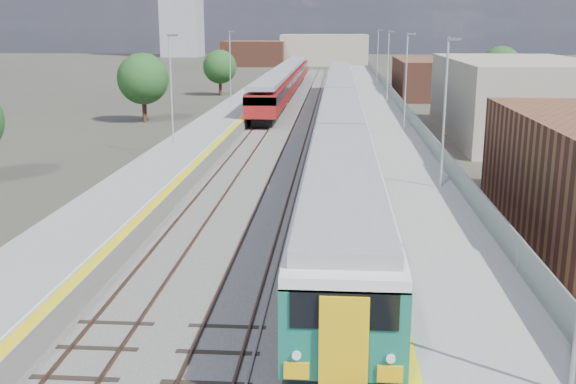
# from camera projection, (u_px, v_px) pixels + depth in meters

# --- Properties ---
(ground) EXTENTS (320.00, 320.00, 0.00)m
(ground) POSITION_uv_depth(u_px,v_px,m) (323.00, 126.00, 62.30)
(ground) COLOR #47443A
(ground) RESTS_ON ground
(ballast_bed) EXTENTS (10.50, 155.00, 0.06)m
(ballast_bed) POSITION_uv_depth(u_px,v_px,m) (301.00, 122.00, 64.87)
(ballast_bed) COLOR #565451
(ballast_bed) RESTS_ON ground
(tracks) EXTENTS (8.96, 160.00, 0.17)m
(tracks) POSITION_uv_depth(u_px,v_px,m) (308.00, 119.00, 66.43)
(tracks) COLOR #4C3323
(tracks) RESTS_ON ground
(platform_right) EXTENTS (4.70, 155.00, 8.52)m
(platform_right) POSITION_uv_depth(u_px,v_px,m) (379.00, 117.00, 64.20)
(platform_right) COLOR slate
(platform_right) RESTS_ON ground
(platform_left) EXTENTS (4.30, 155.00, 8.52)m
(platform_left) POSITION_uv_depth(u_px,v_px,m) (231.00, 116.00, 65.23)
(platform_left) COLOR slate
(platform_left) RESTS_ON ground
(buildings) EXTENTS (72.00, 185.50, 40.00)m
(buildings) POSITION_uv_depth(u_px,v_px,m) (250.00, 18.00, 146.77)
(buildings) COLOR brown
(buildings) RESTS_ON ground
(green_train) EXTENTS (3.05, 84.76, 3.35)m
(green_train) POSITION_uv_depth(u_px,v_px,m) (340.00, 108.00, 56.07)
(green_train) COLOR black
(green_train) RESTS_ON ground
(red_train) EXTENTS (2.96, 60.03, 3.74)m
(red_train) POSITION_uv_depth(u_px,v_px,m) (286.00, 80.00, 87.54)
(red_train) COLOR black
(red_train) RESTS_ON ground
(tree_b) EXTENTS (4.86, 4.86, 6.58)m
(tree_b) POSITION_uv_depth(u_px,v_px,m) (143.00, 79.00, 63.81)
(tree_b) COLOR #382619
(tree_b) RESTS_ON ground
(tree_c) EXTENTS (4.42, 4.42, 5.98)m
(tree_c) POSITION_uv_depth(u_px,v_px,m) (220.00, 67.00, 88.49)
(tree_c) COLOR #382619
(tree_c) RESTS_ON ground
(tree_d) EXTENTS (4.93, 4.93, 6.68)m
(tree_d) POSITION_uv_depth(u_px,v_px,m) (501.00, 67.00, 81.41)
(tree_d) COLOR #382619
(tree_d) RESTS_ON ground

